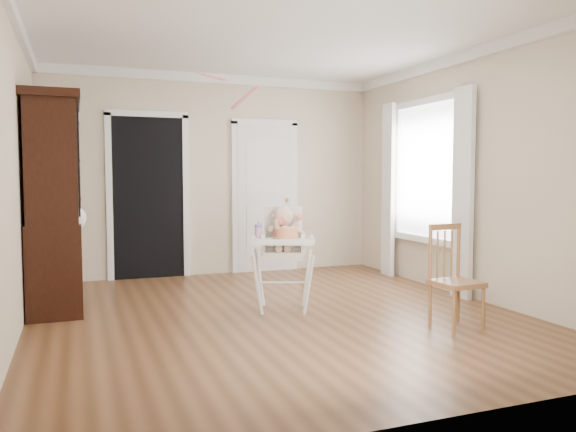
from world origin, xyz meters
name	(u,v)px	position (x,y,z in m)	size (l,w,h in m)	color
floor	(277,315)	(0.00, 0.00, 0.00)	(5.00, 5.00, 0.00)	#56361D
ceiling	(277,29)	(0.00, 0.00, 2.70)	(5.00, 5.00, 0.00)	white
wall_back	(216,175)	(0.00, 2.50, 1.35)	(4.50, 4.50, 0.00)	beige
wall_left	(13,174)	(-2.25, 0.00, 1.35)	(5.00, 5.00, 0.00)	beige
wall_right	(472,175)	(2.25, 0.00, 1.35)	(5.00, 5.00, 0.00)	beige
crown_molding	(277,35)	(0.00, 0.00, 2.64)	(4.50, 5.00, 0.12)	white
doorway	(148,194)	(-0.90, 2.48, 1.11)	(1.06, 0.05, 2.22)	black
closet_door	(265,198)	(0.70, 2.48, 1.02)	(0.96, 0.09, 2.13)	white
window_right	(424,180)	(2.18, 0.80, 1.29)	(0.13, 1.84, 2.30)	white
high_chair	(283,245)	(0.13, 0.18, 0.65)	(0.81, 0.90, 1.05)	white
baby	(283,230)	(0.14, 0.20, 0.80)	(0.29, 0.29, 0.46)	beige
cake	(287,234)	(0.07, -0.09, 0.79)	(0.26, 0.26, 0.12)	silver
sippy_cup	(258,231)	(-0.13, 0.17, 0.80)	(0.07, 0.07, 0.17)	pink
china_cabinet	(55,203)	(-1.99, 1.05, 1.06)	(0.56, 1.26, 2.12)	black
dining_chair	(454,280)	(1.32, -0.95, 0.42)	(0.39, 0.39, 0.91)	brown
streamer	(212,76)	(-0.62, 0.01, 2.23)	(0.03, 0.50, 0.02)	pink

